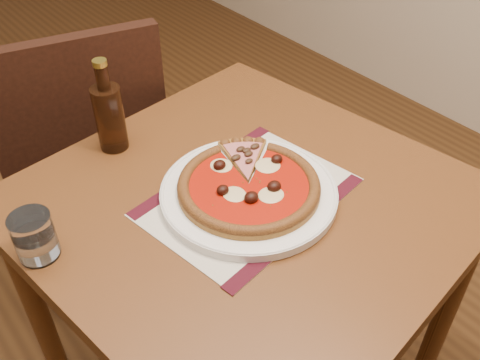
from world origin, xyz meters
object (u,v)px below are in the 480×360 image
Objects in this scene: pizza at (249,185)px; water_glass at (34,236)px; bottle at (109,115)px; plate at (249,193)px; chair_far at (85,153)px; table at (246,233)px.

water_glass is at bearing 163.24° from pizza.
bottle is (-0.12, 0.32, 0.05)m from pizza.
plate is 0.02m from pizza.
bottle is (0.26, 0.20, 0.04)m from water_glass.
pizza is (0.08, -0.63, 0.25)m from chair_far.
table is 4.29× the size of bottle.
water_glass is at bearing 163.25° from plate.
water_glass is 0.33m from bottle.
pizza reaches higher than plate.
bottle reaches higher than water_glass.
bottle is at bearing 111.12° from plate.
table is at bearing -69.08° from bottle.
bottle reaches higher than table.
pizza is at bearing -16.76° from water_glass.
plate is 3.98× the size of water_glass.
chair_far is 10.61× the size of water_glass.
bottle is (-0.12, 0.31, 0.18)m from table.
chair_far reaches higher than table.
chair_far is 3.33× the size of pizza.
plate is at bearing 50.00° from pizza.
plate is 1.66× the size of bottle.
pizza is at bearing -56.02° from table.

